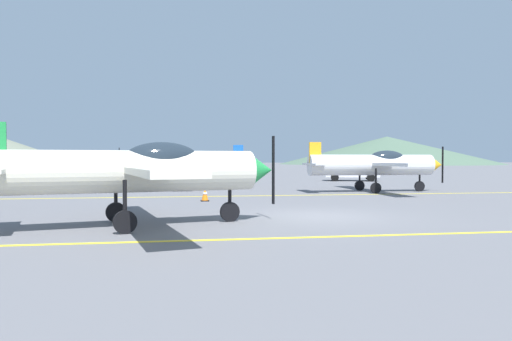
{
  "coord_description": "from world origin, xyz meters",
  "views": [
    {
      "loc": [
        -4.21,
        -14.15,
        1.82
      ],
      "look_at": [
        -0.38,
        10.0,
        1.2
      ],
      "focal_mm": 32.6,
      "sensor_mm": 36.0,
      "label": 1
    }
  ],
  "objects": [
    {
      "name": "airplane_near",
      "position": [
        -5.35,
        -1.39,
        1.52
      ],
      "size": [
        7.92,
        9.01,
        2.71
      ],
      "color": "silver",
      "rests_on": "ground_plane"
    },
    {
      "name": "airplane_mid",
      "position": [
        6.29,
        9.93,
        1.52
      ],
      "size": [
        7.78,
        8.99,
        2.71
      ],
      "color": "silver",
      "rests_on": "ground_plane"
    },
    {
      "name": "traffic_cone_front",
      "position": [
        -3.26,
        5.8,
        0.29
      ],
      "size": [
        0.36,
        0.36,
        0.59
      ],
      "color": "black",
      "rests_on": "ground_plane"
    },
    {
      "name": "hill_centerleft",
      "position": [
        64.8,
        135.5,
        4.71
      ],
      "size": [
        73.73,
        73.73,
        9.41
      ],
      "primitive_type": "cone",
      "color": "#4C6651",
      "rests_on": "ground_plane"
    },
    {
      "name": "airplane_far",
      "position": [
        -4.12,
        15.49,
        1.52
      ],
      "size": [
        7.82,
        9.02,
        2.71
      ],
      "color": "silver",
      "rests_on": "ground_plane"
    },
    {
      "name": "ground_plane",
      "position": [
        0.0,
        0.0,
        0.0
      ],
      "size": [
        400.0,
        400.0,
        0.0
      ],
      "primitive_type": "plane",
      "color": "slate"
    },
    {
      "name": "car_sedan",
      "position": [
        9.57,
        22.3,
        0.84
      ],
      "size": [
        4.65,
        3.08,
        1.62
      ],
      "color": "white",
      "rests_on": "ground_plane"
    },
    {
      "name": "apron_line_near",
      "position": [
        0.0,
        -3.81,
        0.01
      ],
      "size": [
        80.0,
        0.16,
        0.01
      ],
      "primitive_type": "cube",
      "color": "yellow",
      "rests_on": "ground_plane"
    },
    {
      "name": "apron_line_far",
      "position": [
        0.0,
        8.26,
        0.01
      ],
      "size": [
        80.0,
        0.16,
        0.01
      ],
      "primitive_type": "cube",
      "color": "yellow",
      "rests_on": "ground_plane"
    }
  ]
}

